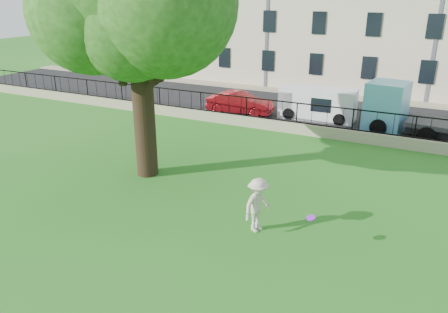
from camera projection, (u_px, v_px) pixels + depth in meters
The scene contains 10 objects.
ground at pixel (181, 234), 14.13m from camera, with size 120.00×120.00×0.00m, color #22711B.
retaining_wall at pixel (296, 128), 24.06m from camera, with size 50.00×0.40×0.60m, color gray.
iron_railing at pixel (297, 113), 23.76m from camera, with size 50.00×0.05×1.13m.
street at pixel (318, 113), 28.09m from camera, with size 60.00×9.00×0.01m, color black.
sidewalk at pixel (337, 96), 32.42m from camera, with size 60.00×1.40×0.12m, color gray.
man at pixel (258, 205), 14.01m from camera, with size 1.19×0.69×1.84m, color beige.
frisbee at pixel (311, 218), 12.89m from camera, with size 0.27×0.27×0.03m, color purple.
red_sedan at pixel (240, 103), 27.81m from camera, with size 1.47×4.21×1.39m, color maroon.
white_van at pixel (317, 104), 26.58m from camera, with size 4.50×1.76×1.89m, color white.
blue_truck at pixel (430, 113), 22.97m from camera, with size 6.52×2.31×2.73m, color #5AAED3.
Camera 1 is at (6.78, -10.40, 7.35)m, focal length 35.00 mm.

